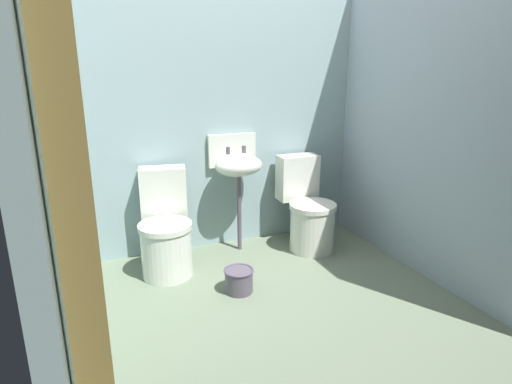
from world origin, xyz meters
TOP-DOWN VIEW (x-y plane):
  - ground_plane at (0.00, 0.00)m, footprint 2.86×2.52m
  - wall_back at (0.00, 1.11)m, footprint 2.86×0.10m
  - wall_left at (-1.28, 0.10)m, footprint 0.10×2.32m
  - wall_right at (1.28, 0.10)m, footprint 0.10×2.32m
  - wooden_door_post at (-1.14, -0.91)m, footprint 0.13×0.13m
  - toilet_left at (-0.57, 0.71)m, footprint 0.48×0.65m
  - toilet_right at (0.67, 0.71)m, footprint 0.40×0.59m
  - sink at (0.09, 0.90)m, footprint 0.42×0.35m
  - bucket at (-0.17, 0.18)m, footprint 0.21×0.21m

SIDE VIEW (x-z plane):
  - ground_plane at x=0.00m, z-range -0.08..0.00m
  - bucket at x=-0.17m, z-range 0.00..0.18m
  - toilet_left at x=-0.57m, z-range -0.07..0.71m
  - toilet_right at x=0.67m, z-range -0.07..0.71m
  - sink at x=0.09m, z-range 0.26..1.25m
  - wall_back at x=0.00m, z-range 0.00..2.26m
  - wall_left at x=-1.28m, z-range 0.00..2.26m
  - wall_right at x=1.28m, z-range 0.00..2.26m
  - wooden_door_post at x=-1.14m, z-range 0.00..2.26m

